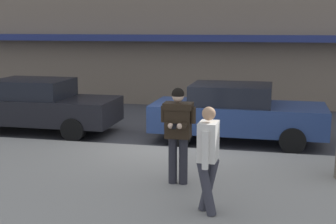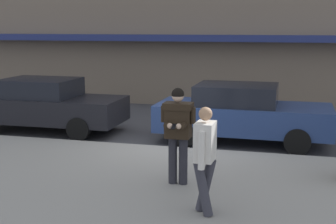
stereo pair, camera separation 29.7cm
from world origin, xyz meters
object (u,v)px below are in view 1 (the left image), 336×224
parked_sedan_near (38,105)px  pedestrian_in_light_coat (208,153)px  man_texting_on_phone (178,125)px  parked_sedan_mid (236,113)px

parked_sedan_near → pedestrian_in_light_coat: 7.69m
man_texting_on_phone → pedestrian_in_light_coat: 1.46m
man_texting_on_phone → pedestrian_in_light_coat: size_ratio=1.06×
parked_sedan_near → man_texting_on_phone: (4.92, -3.96, 0.46)m
man_texting_on_phone → pedestrian_in_light_coat: man_texting_on_phone is taller
parked_sedan_mid → pedestrian_in_light_coat: bearing=-90.3°
parked_sedan_mid → man_texting_on_phone: (-0.76, -4.02, 0.46)m
parked_sedan_near → parked_sedan_mid: size_ratio=1.00×
parked_sedan_mid → parked_sedan_near: bearing=-179.4°
parked_sedan_mid → man_texting_on_phone: 4.12m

